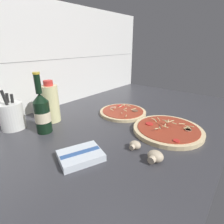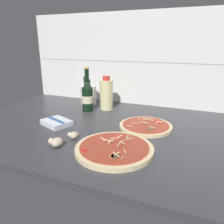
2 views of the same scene
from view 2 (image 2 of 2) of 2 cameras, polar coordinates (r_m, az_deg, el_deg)
The scene contains 10 objects.
counter_slab at distance 105.11cm, azimuth 1.54°, elevation -4.89°, with size 160.00×90.00×2.50cm.
tile_backsplash at distance 141.06cm, azimuth 8.36°, elevation 12.80°, with size 160.00×1.13×60.00cm.
pizza_near at distance 83.18cm, azimuth 0.60°, elevation -9.57°, with size 29.68×29.68×5.47cm.
pizza_far at distance 106.14cm, azimuth 8.79°, elevation -3.64°, with size 25.15×25.15×5.26cm.
beer_bottle at distance 129.67cm, azimuth -6.42°, elevation 4.18°, with size 6.53×6.53×25.71cm.
oil_bottle at distance 132.26cm, azimuth -1.48°, elevation 4.66°, with size 7.84×7.84×20.20cm.
mushroom_left at distance 89.02cm, azimuth -14.30°, elevation -7.63°, with size 5.55×5.28×3.70cm.
mushroom_right at distance 94.71cm, azimuth -10.00°, elevation -5.99°, with size 4.46×4.25×2.98cm.
utensil_crock at distance 145.48cm, azimuth -6.17°, elevation 4.50°, with size 10.11×10.11×18.29cm.
dish_towel at distance 111.86cm, azimuth -14.27°, elevation -2.67°, with size 16.85×15.04×2.56cm.
Camera 2 is at (34.03, -90.90, 41.61)cm, focal length 35.00 mm.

